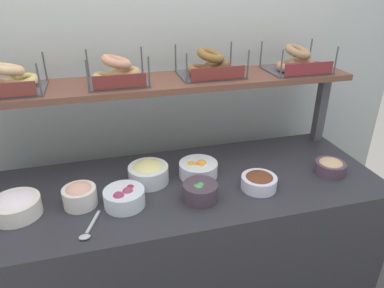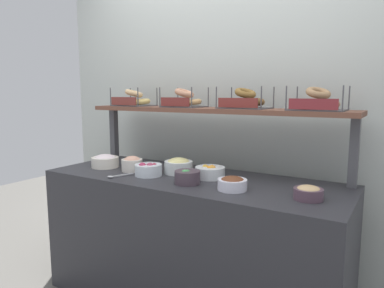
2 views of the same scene
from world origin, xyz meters
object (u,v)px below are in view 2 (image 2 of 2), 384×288
object	(u,v)px
bagel_basket_sesame	(184,101)
bowl_hummus	(308,193)
bowl_chocolate_spread	(232,183)
bowl_fruit_salad	(210,172)
bowl_veggie_mix	(187,177)
bagel_basket_everything	(317,103)
serving_spoon_near_plate	(116,176)
bowl_egg_salad	(179,166)
bagel_basket_cinnamon_raisin	(245,101)
bowl_cream_cheese	(105,161)
bowl_beet_salad	(148,170)
bagel_basket_plain	(134,100)
bowl_lox_spread	(132,164)

from	to	relation	value
bagel_basket_sesame	bowl_hummus	bearing A→B (deg)	-20.41
bowl_hummus	bowl_chocolate_spread	xyz separation A→B (m)	(-0.40, -0.04, 0.00)
bowl_fruit_salad	bowl_veggie_mix	bearing A→B (deg)	-103.75
bagel_basket_sesame	bagel_basket_everything	bearing A→B (deg)	-1.07
serving_spoon_near_plate	bagel_basket_everything	bearing A→B (deg)	23.80
bowl_egg_salad	bagel_basket_cinnamon_raisin	bearing A→B (deg)	31.45
bowl_cream_cheese	bagel_basket_sesame	distance (m)	0.71
bowl_fruit_salad	bagel_basket_sesame	world-z (taller)	bagel_basket_sesame
bowl_beet_salad	bagel_basket_everything	bearing A→B (deg)	20.28
bowl_veggie_mix	bagel_basket_plain	distance (m)	0.95
bagel_basket_cinnamon_raisin	serving_spoon_near_plate	bearing A→B (deg)	-141.13
bowl_fruit_salad	bagel_basket_everything	xyz separation A→B (m)	(0.59, 0.20, 0.44)
bowl_chocolate_spread	bowl_veggie_mix	bearing A→B (deg)	-177.40
bowl_hummus	bowl_fruit_salad	size ratio (longest dim) A/B	0.78
bowl_hummus	bagel_basket_sesame	size ratio (longest dim) A/B	0.53
bowl_chocolate_spread	bowl_fruit_salad	size ratio (longest dim) A/B	0.87
bowl_egg_salad	bagel_basket_plain	bearing A→B (deg)	159.81
bowl_chocolate_spread	bowl_fruit_salad	distance (m)	0.30
bowl_lox_spread	bagel_basket_sesame	bearing A→B (deg)	55.39
bagel_basket_plain	bagel_basket_everything	world-z (taller)	bagel_basket_everything
bagel_basket_everything	bowl_lox_spread	bearing A→B (deg)	-165.19
serving_spoon_near_plate	bowl_egg_salad	bearing A→B (deg)	46.71
bowl_hummus	bowl_veggie_mix	bearing A→B (deg)	-175.79
bowl_lox_spread	bowl_fruit_salad	world-z (taller)	bowl_lox_spread
bowl_veggie_mix	bagel_basket_everything	xyz separation A→B (m)	(0.63, 0.39, 0.43)
bowl_fruit_salad	bowl_hummus	bearing A→B (deg)	-12.57
bowl_veggie_mix	bowl_lox_spread	distance (m)	0.51
bagel_basket_sesame	bagel_basket_cinnamon_raisin	distance (m)	0.46
bowl_lox_spread	bowl_egg_salad	xyz separation A→B (m)	(0.31, 0.11, -0.00)
bowl_fruit_salad	bowl_chocolate_spread	bearing A→B (deg)	-37.11
serving_spoon_near_plate	bowl_fruit_salad	bearing A→B (deg)	28.85
bowl_lox_spread	bowl_beet_salad	xyz separation A→B (m)	(0.18, -0.05, -0.01)
bowl_beet_salad	bowl_egg_salad	world-z (taller)	bowl_egg_salad
bowl_egg_salad	bowl_lox_spread	bearing A→B (deg)	-160.61
bowl_beet_salad	bagel_basket_cinnamon_raisin	size ratio (longest dim) A/B	0.56
bowl_lox_spread	bagel_basket_everything	xyz separation A→B (m)	(1.14, 0.30, 0.42)
bagel_basket_plain	bowl_beet_salad	bearing A→B (deg)	-40.76
bowl_beet_salad	bowl_egg_salad	xyz separation A→B (m)	(0.13, 0.16, 0.01)
bowl_cream_cheese	bagel_basket_cinnamon_raisin	distance (m)	1.08
bagel_basket_cinnamon_raisin	bowl_beet_salad	bearing A→B (deg)	-142.06
bowl_chocolate_spread	serving_spoon_near_plate	world-z (taller)	bowl_chocolate_spread
bowl_hummus	bowl_lox_spread	xyz separation A→B (m)	(-1.19, 0.04, 0.02)
bowl_egg_salad	bagel_basket_everything	xyz separation A→B (m)	(0.83, 0.19, 0.42)
bowl_chocolate_spread	bagel_basket_plain	size ratio (longest dim) A/B	0.56
bowl_lox_spread	serving_spoon_near_plate	xyz separation A→B (m)	(0.03, -0.19, -0.04)
serving_spoon_near_plate	bagel_basket_everything	size ratio (longest dim) A/B	0.54
bowl_fruit_salad	bagel_basket_sesame	xyz separation A→B (m)	(-0.33, 0.22, 0.44)
bowl_veggie_mix	bagel_basket_plain	bearing A→B (deg)	151.49
bowl_veggie_mix	bowl_egg_salad	bearing A→B (deg)	133.97
bowl_lox_spread	bowl_chocolate_spread	size ratio (longest dim) A/B	0.87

